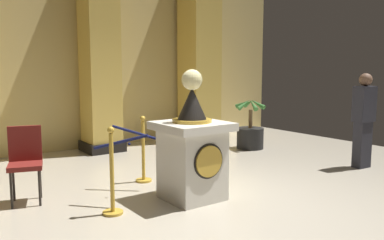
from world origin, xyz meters
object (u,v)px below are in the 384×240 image
pedestal_clock (192,150)px  cafe_chair_red (25,157)px  stanchion_near (143,159)px  potted_palm_right (250,134)px  bystander_guest (364,118)px  stanchion_far (112,184)px

pedestal_clock → cafe_chair_red: 2.11m
stanchion_near → potted_palm_right: size_ratio=0.91×
potted_palm_right → bystander_guest: 2.39m
pedestal_clock → cafe_chair_red: pedestal_clock is taller
potted_palm_right → stanchion_far: bearing=-155.1°
cafe_chair_red → pedestal_clock: bearing=-33.0°
stanchion_near → bystander_guest: bystander_guest is taller
stanchion_far → bystander_guest: (4.39, -0.44, 0.48)m
stanchion_far → potted_palm_right: size_ratio=0.95×
cafe_chair_red → stanchion_far: bearing=-56.8°
stanchion_near → stanchion_far: stanchion_far is taller
cafe_chair_red → stanchion_near: bearing=-2.6°
stanchion_near → cafe_chair_red: bearing=177.4°
stanchion_far → bystander_guest: bystander_guest is taller
pedestal_clock → stanchion_far: pedestal_clock is taller
stanchion_far → pedestal_clock: bearing=-4.9°
stanchion_far → stanchion_near: bearing=45.7°
stanchion_near → stanchion_far: 1.37m
potted_palm_right → cafe_chair_red: bearing=-170.3°
stanchion_far → potted_palm_right: bearing=24.9°
pedestal_clock → stanchion_far: size_ratio=1.62×
pedestal_clock → bystander_guest: size_ratio=1.05×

